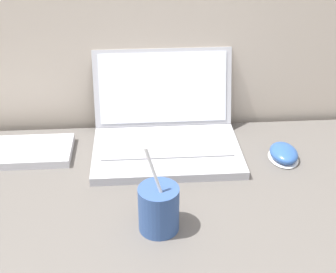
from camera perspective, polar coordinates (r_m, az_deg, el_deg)
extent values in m
cube|color=#ADADB2|center=(1.14, -0.15, -1.88)|extent=(0.36, 0.23, 0.02)
cube|color=gray|center=(1.15, -0.21, -0.93)|extent=(0.31, 0.13, 0.00)
cube|color=#ADADB2|center=(1.22, -0.62, 5.99)|extent=(0.36, 0.07, 0.19)
cube|color=white|center=(1.21, -0.61, 5.95)|extent=(0.33, 0.05, 0.17)
cylinder|color=#33518C|center=(0.90, -1.13, -8.79)|extent=(0.08, 0.08, 0.09)
cylinder|color=black|center=(0.88, -1.16, -6.60)|extent=(0.07, 0.07, 0.01)
cylinder|color=white|center=(0.86, -1.20, -5.89)|extent=(0.05, 0.01, 0.16)
ellipsoid|color=white|center=(1.16, 13.85, -2.53)|extent=(0.07, 0.10, 0.01)
ellipsoid|color=#2D569E|center=(1.16, 13.93, -1.96)|extent=(0.07, 0.09, 0.03)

